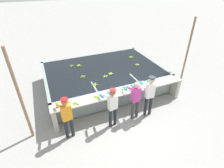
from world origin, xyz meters
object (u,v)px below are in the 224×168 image
at_px(knife_0, 59,108).
at_px(support_post_right, 187,52).
at_px(banana_bunch_floating_6, 72,66).
at_px(banana_bunch_ledge_0, 76,103).
at_px(banana_bunch_floating_4, 105,76).
at_px(support_post_left, 20,98).
at_px(banana_bunch_floating_0, 95,85).
at_px(banana_bunch_floating_1, 110,74).
at_px(worker_3, 150,92).
at_px(banana_bunch_floating_5, 79,65).
at_px(worker_0, 67,114).
at_px(banana_bunch_floating_7, 131,57).
at_px(banana_bunch_floating_3, 83,77).
at_px(worker_2, 135,97).
at_px(banana_bunch_floating_2, 137,65).
at_px(banana_bunch_ledge_2, 97,97).
at_px(worker_1, 112,104).
at_px(banana_bunch_ledge_1, 123,89).

xyz_separation_m(knife_0, support_post_right, (6.26, 1.00, 0.66)).
bearing_deg(banana_bunch_floating_6, banana_bunch_ledge_0, -99.16).
distance_m(banana_bunch_floating_4, support_post_left, 3.53).
bearing_deg(knife_0, banana_bunch_floating_0, 30.81).
bearing_deg(banana_bunch_floating_4, banana_bunch_floating_1, 21.64).
relative_size(worker_3, banana_bunch_floating_4, 6.15).
xyz_separation_m(banana_bunch_floating_5, knife_0, (-1.41, -2.92, -0.01)).
bearing_deg(worker_0, support_post_right, 13.28).
bearing_deg(banana_bunch_ledge_0, banana_bunch_floating_7, 37.63).
bearing_deg(banana_bunch_floating_3, support_post_right, -8.72).
height_order(banana_bunch_floating_1, support_post_right, support_post_right).
bearing_deg(banana_bunch_floating_6, support_post_right, -21.24).
height_order(worker_2, support_post_left, support_post_left).
relative_size(worker_3, banana_bunch_floating_3, 6.09).
bearing_deg(banana_bunch_floating_7, banana_bunch_floating_2, -99.80).
xyz_separation_m(banana_bunch_floating_6, banana_bunch_ledge_2, (0.30, -2.92, 0.00)).
xyz_separation_m(banana_bunch_floating_1, banana_bunch_floating_3, (-1.21, 0.22, 0.00)).
bearing_deg(worker_1, banana_bunch_floating_4, 75.87).
bearing_deg(support_post_left, banana_bunch_floating_5, 49.82).
distance_m(banana_bunch_floating_1, support_post_left, 3.85).
relative_size(banana_bunch_floating_7, support_post_right, 0.09).
relative_size(banana_bunch_floating_2, banana_bunch_ledge_0, 1.01).
height_order(worker_3, banana_bunch_floating_5, worker_3).
bearing_deg(worker_2, banana_bunch_floating_3, 121.66).
xyz_separation_m(worker_1, banana_bunch_floating_7, (2.52, 3.34, 0.00)).
bearing_deg(knife_0, banana_bunch_floating_1, 31.47).
bearing_deg(banana_bunch_ledge_1, banana_bunch_floating_7, 56.55).
relative_size(worker_1, worker_2, 0.99).
height_order(worker_3, banana_bunch_floating_3, worker_3).
xyz_separation_m(worker_2, support_post_left, (-3.65, 0.53, 0.65)).
bearing_deg(banana_bunch_ledge_1, banana_bunch_floating_5, 111.21).
bearing_deg(worker_0, banana_bunch_floating_5, 70.01).
xyz_separation_m(banana_bunch_floating_3, banana_bunch_floating_5, (0.11, 1.16, -0.00)).
height_order(banana_bunch_ledge_1, banana_bunch_ledge_2, same).
relative_size(worker_3, banana_bunch_ledge_2, 6.09).
distance_m(worker_2, banana_bunch_ledge_0, 2.12).
bearing_deg(banana_bunch_floating_2, banana_bunch_floating_0, -159.53).
bearing_deg(banana_bunch_ledge_1, knife_0, -176.37).
bearing_deg(banana_bunch_floating_1, banana_bunch_ledge_2, -128.21).
bearing_deg(banana_bunch_floating_6, worker_3, -58.69).
xyz_separation_m(worker_3, knife_0, (-3.22, 0.51, -0.10)).
height_order(banana_bunch_floating_3, knife_0, banana_bunch_floating_3).
xyz_separation_m(worker_3, banana_bunch_floating_0, (-1.64, 1.45, -0.10)).
bearing_deg(worker_0, banana_bunch_floating_7, 38.85).
xyz_separation_m(worker_3, banana_bunch_floating_7, (1.03, 3.34, -0.10)).
height_order(worker_1, banana_bunch_floating_0, worker_1).
xyz_separation_m(banana_bunch_floating_3, support_post_right, (4.96, -0.76, 0.65)).
relative_size(worker_0, knife_0, 5.42).
bearing_deg(banana_bunch_floating_5, worker_1, -84.73).
bearing_deg(banana_bunch_floating_4, banana_bunch_floating_7, 34.79).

